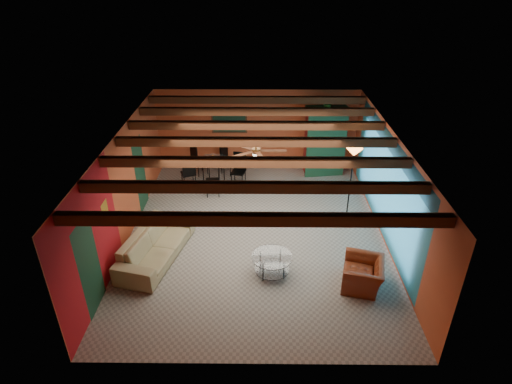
{
  "coord_description": "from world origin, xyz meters",
  "views": [
    {
      "loc": [
        0.09,
        -9.07,
        6.28
      ],
      "look_at": [
        0.0,
        0.2,
        1.15
      ],
      "focal_mm": 29.72,
      "sensor_mm": 36.0,
      "label": 1
    }
  ],
  "objects_px": {
    "dining_table": "(214,167)",
    "potted_plant": "(328,103)",
    "armchair": "(363,274)",
    "vase": "(213,149)",
    "coffee_table": "(272,265)",
    "floor_lamp": "(350,184)",
    "sofa": "(156,245)",
    "armoire": "(325,142)"
  },
  "relations": [
    {
      "from": "coffee_table",
      "to": "dining_table",
      "type": "relative_size",
      "value": 0.45
    },
    {
      "from": "armoire",
      "to": "potted_plant",
      "type": "xyz_separation_m",
      "value": [
        0.0,
        0.0,
        1.3
      ]
    },
    {
      "from": "potted_plant",
      "to": "coffee_table",
      "type": "bearing_deg",
      "value": -109.27
    },
    {
      "from": "dining_table",
      "to": "vase",
      "type": "height_order",
      "value": "vase"
    },
    {
      "from": "potted_plant",
      "to": "vase",
      "type": "bearing_deg",
      "value": -167.49
    },
    {
      "from": "sofa",
      "to": "potted_plant",
      "type": "distance_m",
      "value": 6.82
    },
    {
      "from": "coffee_table",
      "to": "vase",
      "type": "xyz_separation_m",
      "value": [
        -1.73,
        4.43,
        0.93
      ]
    },
    {
      "from": "armchair",
      "to": "armoire",
      "type": "xyz_separation_m",
      "value": [
        -0.13,
        5.62,
        0.77
      ]
    },
    {
      "from": "sofa",
      "to": "potted_plant",
      "type": "bearing_deg",
      "value": -30.53
    },
    {
      "from": "dining_table",
      "to": "potted_plant",
      "type": "relative_size",
      "value": 4.67
    },
    {
      "from": "coffee_table",
      "to": "armchair",
      "type": "bearing_deg",
      "value": -11.34
    },
    {
      "from": "coffee_table",
      "to": "vase",
      "type": "relative_size",
      "value": 4.86
    },
    {
      "from": "sofa",
      "to": "armchair",
      "type": "bearing_deg",
      "value": -87.73
    },
    {
      "from": "coffee_table",
      "to": "floor_lamp",
      "type": "bearing_deg",
      "value": 48.72
    },
    {
      "from": "sofa",
      "to": "armoire",
      "type": "height_order",
      "value": "armoire"
    },
    {
      "from": "sofa",
      "to": "vase",
      "type": "height_order",
      "value": "vase"
    },
    {
      "from": "dining_table",
      "to": "sofa",
      "type": "bearing_deg",
      "value": -104.36
    },
    {
      "from": "floor_lamp",
      "to": "vase",
      "type": "relative_size",
      "value": 10.83
    },
    {
      "from": "armchair",
      "to": "vase",
      "type": "height_order",
      "value": "vase"
    },
    {
      "from": "armoire",
      "to": "sofa",
      "type": "bearing_deg",
      "value": -142.04
    },
    {
      "from": "armoire",
      "to": "floor_lamp",
      "type": "xyz_separation_m",
      "value": [
        0.3,
        -2.8,
        -0.05
      ]
    },
    {
      "from": "floor_lamp",
      "to": "armoire",
      "type": "bearing_deg",
      "value": 96.19
    },
    {
      "from": "dining_table",
      "to": "armoire",
      "type": "distance_m",
      "value": 3.69
    },
    {
      "from": "armoire",
      "to": "floor_lamp",
      "type": "relative_size",
      "value": 1.05
    },
    {
      "from": "armchair",
      "to": "vase",
      "type": "relative_size",
      "value": 5.02
    },
    {
      "from": "armoire",
      "to": "potted_plant",
      "type": "relative_size",
      "value": 4.92
    },
    {
      "from": "sofa",
      "to": "vase",
      "type": "relative_size",
      "value": 12.96
    },
    {
      "from": "armchair",
      "to": "potted_plant",
      "type": "relative_size",
      "value": 2.18
    },
    {
      "from": "armchair",
      "to": "potted_plant",
      "type": "height_order",
      "value": "potted_plant"
    },
    {
      "from": "armoire",
      "to": "floor_lamp",
      "type": "height_order",
      "value": "armoire"
    },
    {
      "from": "floor_lamp",
      "to": "vase",
      "type": "xyz_separation_m",
      "value": [
        -3.86,
        2.01,
        0.13
      ]
    },
    {
      "from": "vase",
      "to": "floor_lamp",
      "type": "bearing_deg",
      "value": -27.45
    },
    {
      "from": "coffee_table",
      "to": "dining_table",
      "type": "xyz_separation_m",
      "value": [
        -1.73,
        4.43,
        0.3
      ]
    },
    {
      "from": "armchair",
      "to": "floor_lamp",
      "type": "distance_m",
      "value": 2.91
    },
    {
      "from": "sofa",
      "to": "armoire",
      "type": "distance_m",
      "value": 6.56
    },
    {
      "from": "sofa",
      "to": "armchair",
      "type": "distance_m",
      "value": 4.78
    },
    {
      "from": "armchair",
      "to": "armoire",
      "type": "height_order",
      "value": "armoire"
    },
    {
      "from": "dining_table",
      "to": "vase",
      "type": "distance_m",
      "value": 0.63
    },
    {
      "from": "coffee_table",
      "to": "armoire",
      "type": "distance_m",
      "value": 5.6
    },
    {
      "from": "potted_plant",
      "to": "sofa",
      "type": "bearing_deg",
      "value": -134.31
    },
    {
      "from": "dining_table",
      "to": "potted_plant",
      "type": "height_order",
      "value": "potted_plant"
    },
    {
      "from": "armchair",
      "to": "coffee_table",
      "type": "bearing_deg",
      "value": -87.16
    }
  ]
}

